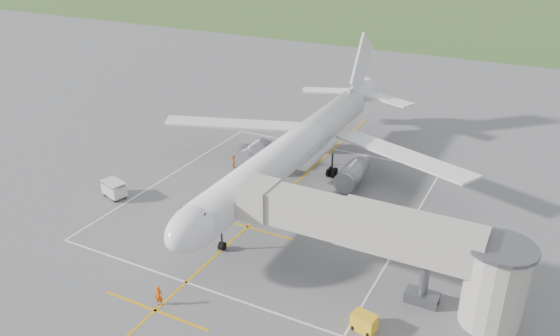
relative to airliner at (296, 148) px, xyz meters
The scene contains 9 objects.
ground 4.46m from the airliner, 90.00° to the right, with size 700.00×700.00×0.00m, color #565658.
grass_strip 129.32m from the airliner, 90.00° to the left, with size 700.00×120.00×0.02m, color #395A27.
apron_markings 7.90m from the airliner, 90.00° to the right, with size 28.20×60.00×0.01m.
airliner is the anchor object (origin of this frame).
jet_bridge 21.22m from the airliner, 42.19° to the right, with size 23.40×5.00×7.20m.
gpu_unit 24.75m from the airliner, 52.18° to the right, with size 1.94×1.51×1.34m.
baggage_cart 20.18m from the airliner, 143.00° to the right, with size 3.04×2.33×1.87m.
ramp_worker_nose 24.31m from the airliner, 90.29° to the right, with size 0.61×0.40×1.68m, color #DA5106.
ramp_worker_wing 9.25m from the airliner, behind, with size 0.77×0.60×1.58m, color #F15E07.
Camera 1 is at (24.02, -49.31, 27.76)m, focal length 35.00 mm.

